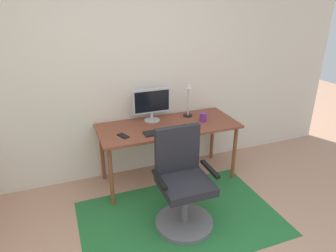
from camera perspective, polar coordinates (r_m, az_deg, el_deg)
name	(u,v)px	position (r m, az deg, el deg)	size (l,w,h in m)	color
wall_back	(116,69)	(3.51, -9.62, 10.50)	(6.00, 0.10, 2.60)	silver
area_rug	(180,218)	(3.18, 2.29, -16.83)	(1.94, 1.26, 0.01)	#246A31
desk	(168,130)	(3.48, 0.07, -0.77)	(1.59, 0.66, 0.71)	brown
monitor	(152,103)	(3.50, -3.08, 4.38)	(0.45, 0.18, 0.38)	#B2B2B7
keyboard	(164,131)	(3.26, -0.82, -1.01)	(0.43, 0.13, 0.02)	black
computer_mouse	(186,125)	(3.39, 3.47, 0.09)	(0.06, 0.10, 0.03)	black
coffee_cup	(203,117)	(3.56, 6.60, 1.65)	(0.08, 0.08, 0.10)	#692786
cell_phone	(123,136)	(3.20, -8.39, -1.82)	(0.07, 0.14, 0.01)	black
desk_lamp	(188,95)	(3.63, 3.82, 5.83)	(0.11, 0.11, 0.41)	black
office_chair	(183,189)	(2.92, 2.80, -11.70)	(0.56, 0.56, 0.96)	slate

